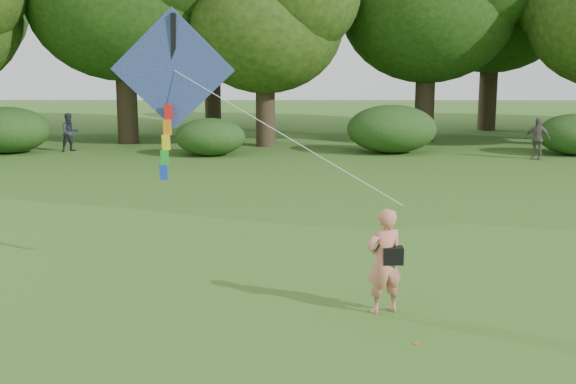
{
  "coord_description": "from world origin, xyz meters",
  "views": [
    {
      "loc": [
        -0.92,
        -10.17,
        3.85
      ],
      "look_at": [
        -0.98,
        2.0,
        1.5
      ],
      "focal_mm": 45.0,
      "sensor_mm": 36.0,
      "label": 1
    }
  ],
  "objects_px": {
    "man_kite_flyer": "(384,261)",
    "bystander_right": "(537,138)",
    "bystander_left": "(70,132)",
    "flying_kite": "(173,73)"
  },
  "relations": [
    {
      "from": "bystander_left",
      "to": "flying_kite",
      "type": "bearing_deg",
      "value": -102.78
    },
    {
      "from": "flying_kite",
      "to": "bystander_right",
      "type": "bearing_deg",
      "value": 52.04
    },
    {
      "from": "bystander_left",
      "to": "bystander_right",
      "type": "distance_m",
      "value": 17.91
    },
    {
      "from": "man_kite_flyer",
      "to": "bystander_right",
      "type": "bearing_deg",
      "value": -136.23
    },
    {
      "from": "bystander_left",
      "to": "flying_kite",
      "type": "relative_size",
      "value": 0.32
    },
    {
      "from": "man_kite_flyer",
      "to": "flying_kite",
      "type": "relative_size",
      "value": 0.34
    },
    {
      "from": "man_kite_flyer",
      "to": "bystander_left",
      "type": "height_order",
      "value": "man_kite_flyer"
    },
    {
      "from": "bystander_right",
      "to": "flying_kite",
      "type": "xyz_separation_m",
      "value": [
        -11.0,
        -14.1,
        2.75
      ]
    },
    {
      "from": "bystander_left",
      "to": "flying_kite",
      "type": "xyz_separation_m",
      "value": [
        6.79,
        -16.17,
        2.76
      ]
    },
    {
      "from": "bystander_right",
      "to": "man_kite_flyer",
      "type": "bearing_deg",
      "value": -85.99
    }
  ]
}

